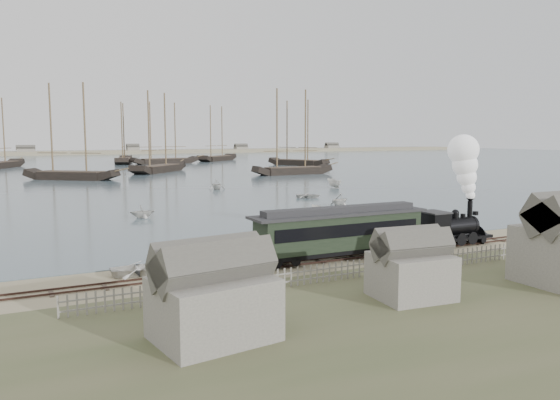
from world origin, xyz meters
name	(u,v)px	position (x,y,z in m)	size (l,w,h in m)	color
ground	(282,259)	(0.00, 0.00, 0.00)	(600.00, 600.00, 0.00)	tan
harbor_water	(65,162)	(0.00, 170.00, 0.03)	(600.00, 336.00, 0.06)	#435760
rail_track	(295,264)	(0.00, -2.00, 0.04)	(120.00, 1.80, 0.16)	#35221D
picket_fence_west	(236,294)	(-6.50, -7.00, 0.00)	(19.00, 0.10, 1.20)	slate
picket_fence_east	(484,262)	(12.50, -7.50, 0.00)	(15.00, 0.10, 1.20)	slate
shed_left	(214,339)	(-10.00, -13.00, 0.00)	(5.00, 4.00, 4.10)	slate
shed_mid	(410,298)	(2.00, -12.00, 0.00)	(4.00, 3.50, 3.60)	slate
far_spit	(49,155)	(0.00, 250.00, 0.00)	(500.00, 20.00, 1.80)	tan
locomotive	(464,196)	(15.87, -2.00, 4.08)	(7.08, 2.64, 8.83)	black
passenger_coach	(340,230)	(3.75, -2.00, 2.14)	(13.96, 2.69, 3.39)	black
beached_dinghy	(142,268)	(-10.35, -0.05, 0.41)	(4.00, 2.86, 0.83)	silver
rowboat_1	(142,212)	(-4.87, 24.64, 0.77)	(2.68, 2.31, 1.41)	silver
rowboat_2	(321,211)	(13.08, 16.36, 0.70)	(3.34, 1.26, 1.29)	silver
rowboat_3	(308,195)	(21.05, 33.47, 0.42)	(3.49, 2.50, 0.72)	silver
rowboat_4	(340,200)	(20.37, 23.93, 0.85)	(3.00, 2.59, 1.58)	silver
rowboat_5	(334,183)	(32.83, 45.09, 0.85)	(4.08, 1.54, 1.58)	silver
rowboat_7	(217,184)	(13.50, 51.36, 0.91)	(3.23, 2.79, 1.70)	silver
schooner_2	(70,131)	(-6.18, 84.81, 10.06)	(20.00, 4.62, 20.00)	black
schooner_3	(158,132)	(15.93, 100.16, 10.06)	(22.09, 5.10, 20.00)	black
schooner_4	(293,132)	(42.12, 78.11, 10.06)	(19.75, 4.56, 20.00)	black
schooner_5	(298,133)	(61.99, 112.09, 10.06)	(20.57, 4.75, 20.00)	black
schooner_8	(164,133)	(27.92, 140.32, 10.06)	(22.07, 5.09, 20.00)	black
schooner_9	(217,133)	(50.71, 153.29, 10.06)	(22.52, 5.20, 20.00)	black
schooner_10	(123,133)	(16.39, 148.54, 10.06)	(22.15, 5.11, 20.00)	black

